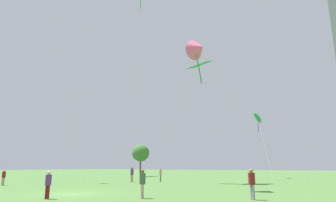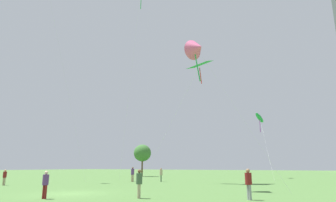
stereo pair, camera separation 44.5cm
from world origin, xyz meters
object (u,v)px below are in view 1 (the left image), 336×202
Objects in this scene: kite_flying_1 at (200,65)px; person_standing_4 at (48,183)px; person_standing_1 at (252,182)px; kite_flying_4 at (198,49)px; person_standing_5 at (4,176)px; person_standing_0 at (142,181)px; person_standing_2 at (161,174)px; kite_flying_2 at (258,118)px; person_standing_3 at (132,173)px; park_tree_0 at (141,153)px.

person_standing_4 is at bearing -94.41° from kite_flying_1.
person_standing_1 is 0.13× the size of kite_flying_4.
person_standing_0 is at bearing 151.36° from person_standing_5.
person_standing_1 is 21.47m from kite_flying_1.
kite_flying_2 reaches higher than person_standing_2.
person_standing_3 is 0.30× the size of park_tree_0.
person_standing_5 is 0.14× the size of kite_flying_2.
kite_flying_1 is at bearing -37.70° from park_tree_0.
person_standing_1 reaches higher than person_standing_5.
kite_flying_1 is at bearing 54.56° from person_standing_2.
person_standing_4 is (-4.62, -3.06, -0.05)m from person_standing_0.
person_standing_2 is at bearing 135.09° from kite_flying_4.
kite_flying_2 is 22.80m from park_tree_0.
person_standing_3 is at bearing 149.03° from kite_flying_4.
person_standing_5 is 0.12× the size of kite_flying_4.
person_standing_5 is at bearing -68.80° from person_standing_2.
person_standing_1 is at bearing -79.16° from kite_flying_2.
person_standing_3 is at bearing -140.69° from person_standing_5.
person_standing_1 is at bearing -57.62° from kite_flying_1.
person_standing_0 is 5.54m from person_standing_4.
person_standing_0 is at bearing -89.32° from kite_flying_2.
person_standing_5 is 24.87m from kite_flying_1.
kite_flying_2 reaches higher than person_standing_0.
kite_flying_4 reaches higher than person_standing_0.
person_standing_3 is 25.41m from kite_flying_2.
person_standing_2 is at bearing -114.23° from kite_flying_2.
person_standing_3 is 15.94m from kite_flying_1.
kite_flying_1 is 1.36× the size of kite_flying_2.
person_standing_3 is at bearing -71.53° from person_standing_4.
person_standing_2 reaches higher than person_standing_4.
kite_flying_4 is (3.84, -9.38, -2.12)m from kite_flying_1.
person_standing_3 reaches higher than person_standing_4.
person_standing_0 is at bearing -149.81° from person_standing_4.
park_tree_0 is at bearing 133.50° from kite_flying_4.
person_standing_4 is at bearing -96.18° from kite_flying_2.
person_standing_3 is (-17.71, 12.38, 0.03)m from person_standing_1.
person_standing_5 is at bearing 41.68° from person_standing_1.
person_standing_2 is 3.56m from person_standing_3.
person_standing_1 is 0.11× the size of kite_flying_1.
person_standing_5 is (-24.81, 0.43, -0.10)m from person_standing_1.
kite_flying_2 is (2.67, 18.99, -4.18)m from kite_flying_1.
kite_flying_1 is 10.35m from kite_flying_4.
kite_flying_1 is (8.67, 1.87, 13.24)m from person_standing_3.
kite_flying_4 reaches higher than person_standing_5.
kite_flying_1 is 19.63m from kite_flying_2.
person_standing_2 is 0.27× the size of park_tree_0.
person_standing_1 is 40.41m from park_tree_0.
person_standing_2 is (-14.82, 14.46, -0.04)m from person_standing_1.
kite_flying_1 is at bearing -98.01° from kite_flying_2.
park_tree_0 is at bearing 142.30° from kite_flying_1.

